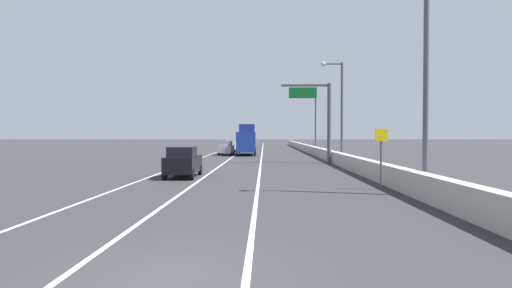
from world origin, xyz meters
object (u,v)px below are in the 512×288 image
object	(u,v)px
lamp_post_right_second	(339,105)
car_white_1	(231,146)
speed_advisory_sign	(381,154)
car_silver_0	(226,148)
car_black_2	(183,162)
lamp_post_right_near	(420,69)
overhead_sign_gantry	(321,113)
box_truck	(247,141)
lamp_post_right_third	(314,115)

from	to	relation	value
lamp_post_right_second	car_white_1	distance (m)	28.10
speed_advisory_sign	car_silver_0	distance (m)	36.07
car_white_1	car_black_2	bearing A→B (deg)	-89.76
lamp_post_right_near	car_black_2	bearing A→B (deg)	147.60
overhead_sign_gantry	lamp_post_right_second	xyz separation A→B (m)	(1.90, 1.32, 0.88)
lamp_post_right_second	car_white_1	xyz separation A→B (m)	(-12.53, 24.73, -4.62)
speed_advisory_sign	lamp_post_right_near	bearing A→B (deg)	-60.65
overhead_sign_gantry	lamp_post_right_near	distance (m)	20.39
car_white_1	car_black_2	world-z (taller)	car_white_1
car_silver_0	overhead_sign_gantry	bearing A→B (deg)	-57.17
speed_advisory_sign	car_silver_0	world-z (taller)	speed_advisory_sign
overhead_sign_gantry	speed_advisory_sign	size ratio (longest dim) A/B	2.50
car_white_1	box_truck	size ratio (longest dim) A/B	0.52
speed_advisory_sign	car_black_2	xyz separation A→B (m)	(-10.90, 5.64, -0.79)
lamp_post_right_second	car_white_1	size ratio (longest dim) A/B	2.19
lamp_post_right_near	car_silver_0	xyz separation A→B (m)	(-11.93, 36.39, -4.68)
car_white_1	car_black_2	size ratio (longest dim) A/B	1.06
lamp_post_right_near	car_black_2	size ratio (longest dim) A/B	2.31
speed_advisory_sign	box_truck	world-z (taller)	box_truck
speed_advisory_sign	box_truck	bearing A→B (deg)	103.17
lamp_post_right_second	car_white_1	bearing A→B (deg)	116.87
lamp_post_right_third	box_truck	xyz separation A→B (m)	(-9.73, -6.52, -3.72)
speed_advisory_sign	car_black_2	size ratio (longest dim) A/B	0.71
speed_advisory_sign	box_truck	size ratio (longest dim) A/B	0.35
lamp_post_right_third	box_truck	world-z (taller)	lamp_post_right_third
lamp_post_right_second	car_black_2	world-z (taller)	lamp_post_right_second
lamp_post_right_second	speed_advisory_sign	bearing A→B (deg)	-94.26
lamp_post_right_second	overhead_sign_gantry	bearing A→B (deg)	-145.31
overhead_sign_gantry	car_white_1	bearing A→B (deg)	112.19
box_truck	lamp_post_right_second	bearing A→B (deg)	-57.59
lamp_post_right_third	box_truck	bearing A→B (deg)	-146.16
lamp_post_right_second	box_truck	world-z (taller)	lamp_post_right_second
lamp_post_right_second	car_white_1	world-z (taller)	lamp_post_right_second
overhead_sign_gantry	speed_advisory_sign	xyz separation A→B (m)	(0.44, -18.32, -2.96)
speed_advisory_sign	car_black_2	distance (m)	12.30
box_truck	speed_advisory_sign	bearing A→B (deg)	-76.83
lamp_post_right_third	car_silver_0	bearing A→B (deg)	-151.05
lamp_post_right_second	lamp_post_right_third	xyz separation A→B (m)	(0.14, 21.63, 0.00)
lamp_post_right_third	car_black_2	distance (m)	38.04
lamp_post_right_near	car_white_1	size ratio (longest dim) A/B	2.19
car_silver_0	car_black_2	bearing A→B (deg)	-90.18
car_black_2	lamp_post_right_third	bearing A→B (deg)	70.66
overhead_sign_gantry	lamp_post_right_third	world-z (taller)	lamp_post_right_third
speed_advisory_sign	lamp_post_right_near	xyz separation A→B (m)	(1.12, -1.99, 3.84)
box_truck	car_white_1	bearing A→B (deg)	106.98
car_black_2	box_truck	bearing A→B (deg)	84.55
speed_advisory_sign	car_white_1	xyz separation A→B (m)	(-11.07, 44.36, -0.78)
box_truck	lamp_post_right_third	bearing A→B (deg)	33.84
overhead_sign_gantry	lamp_post_right_near	bearing A→B (deg)	-85.60
car_white_1	car_black_2	xyz separation A→B (m)	(0.16, -38.72, -0.01)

